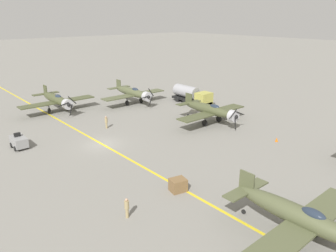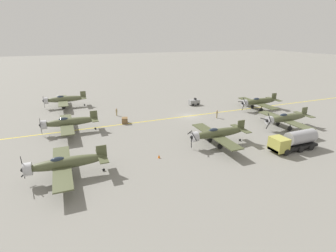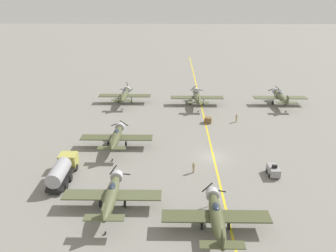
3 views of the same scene
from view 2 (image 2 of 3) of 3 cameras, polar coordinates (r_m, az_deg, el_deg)
The scene contains 14 objects.
ground_plane at distance 57.54m, azimuth 4.61°, elevation 2.18°, with size 400.00×400.00×0.00m, color gray.
taxiway_stripe at distance 57.54m, azimuth 4.61°, elevation 2.19°, with size 0.30×160.00×0.01m, color yellow.
airplane_far_center at distance 50.25m, azimuth -20.86°, elevation 0.78°, with size 12.00×9.98×3.65m.
airplane_mid_left at distance 42.40m, azimuth 10.66°, elevation -1.60°, with size 12.00×9.98×3.65m.
airplane_far_left at distance 34.71m, azimuth -21.56°, elevation -7.57°, with size 12.00×9.98×3.78m.
airplane_near_center at distance 65.09m, azimuth 19.11°, elevation 5.04°, with size 12.00×9.98×3.65m.
airplane_near_left at distance 54.09m, azimuth 24.31°, elevation 1.59°, with size 12.00×9.98×3.65m.
airplane_far_right at distance 68.60m, azimuth -21.67°, elevation 5.43°, with size 12.00×9.98×3.65m.
fuel_tanker at distance 44.56m, azimuth 25.69°, elevation -2.91°, with size 2.67×8.00×2.98m.
tow_tractor at distance 66.52m, azimuth 5.73°, elevation 5.22°, with size 1.57×2.60×1.79m.
ground_crew_walking at distance 58.41m, azimuth -11.14°, elevation 3.07°, with size 0.37×0.37×1.68m.
ground_crew_inspecting at distance 56.72m, azimuth 10.60°, elevation 2.65°, with size 0.38×0.38×1.73m.
supply_crate_by_tanker at distance 53.24m, azimuth -9.39°, elevation 1.20°, with size 1.38×1.15×1.15m, color brown.
traffic_cone at distance 38.07m, azimuth -1.97°, elevation -6.60°, with size 0.36×0.36×0.55m, color orange.
Camera 2 is at (-48.98, 25.00, 16.94)m, focal length 28.00 mm.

